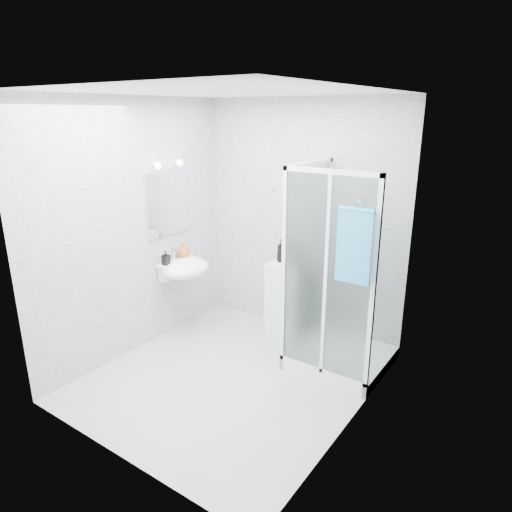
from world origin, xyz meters
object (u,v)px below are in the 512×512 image
Objects in this scene: soap_dispenser_orange at (184,250)px; storage_cabinet at (287,301)px; shampoo_bottle_b at (293,254)px; hand_towel at (354,244)px; soap_dispenser_black at (166,258)px; shampoo_bottle_a at (281,250)px; shower_enclosure at (332,324)px; wall_basin at (184,268)px.

storage_cabinet is at bearing 21.39° from soap_dispenser_orange.
hand_towel is at bearing -34.10° from shampoo_bottle_b.
shampoo_bottle_b is 1.26m from soap_dispenser_orange.
storage_cabinet is 1.41m from soap_dispenser_black.
hand_towel reaches higher than shampoo_bottle_b.
shampoo_bottle_a is (-0.08, 0.00, 0.57)m from storage_cabinet.
shower_enclosure is 1.72m from wall_basin.
storage_cabinet is 5.54× the size of soap_dispenser_black.
storage_cabinet is 3.48× the size of shampoo_bottle_a.
soap_dispenser_orange reaches higher than wall_basin.
wall_basin is 0.24m from soap_dispenser_black.
soap_dispenser_black is (-1.01, -0.74, -0.07)m from shampoo_bottle_a.
shampoo_bottle_b is 1.37m from soap_dispenser_black.
shampoo_bottle_b is at bearing -19.53° from storage_cabinet.
soap_dispenser_orange is (-1.11, -0.43, 0.50)m from storage_cabinet.
soap_dispenser_orange is (-1.03, -0.44, -0.07)m from shampoo_bottle_a.
shampoo_bottle_a is 1.59× the size of soap_dispenser_black.
wall_basin is 0.24m from soap_dispenser_orange.
shower_enclosure is 0.97m from shampoo_bottle_a.
shampoo_bottle_a is 1.12m from soap_dispenser_orange.
soap_dispenser_black is (0.02, -0.30, -0.01)m from soap_dispenser_orange.
storage_cabinet is at bearing -0.56° from shampoo_bottle_a.
soap_dispenser_black is (-1.09, -0.73, 0.50)m from storage_cabinet.
storage_cabinet is 3.56× the size of shampoo_bottle_b.
shampoo_bottle_a reaches higher than storage_cabinet.
hand_towel reaches higher than soap_dispenser_orange.
shower_enclosure is at bearing -21.23° from shampoo_bottle_b.
hand_towel is 1.33m from shampoo_bottle_a.
shower_enclosure is at bearing -23.88° from storage_cabinet.
shampoo_bottle_b reaches higher than soap_dispenser_black.
wall_basin is at bearing -147.85° from shampoo_bottle_a.
hand_towel reaches higher than shampoo_bottle_a.
wall_basin is 3.25× the size of soap_dispenser_orange.
shower_enclosure is 3.13× the size of hand_towel.
storage_cabinet is at bearing 147.10° from hand_towel.
shower_enclosure is 12.47× the size of soap_dispenser_black.
wall_basin is at bearing -47.13° from soap_dispenser_orange.
shower_enclosure is 0.85m from shampoo_bottle_b.
wall_basin is 2.19× the size of shampoo_bottle_a.
hand_towel reaches higher than storage_cabinet.
shampoo_bottle_b is (1.06, 0.55, 0.22)m from wall_basin.
shampoo_bottle_b is at bearing 27.12° from wall_basin.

